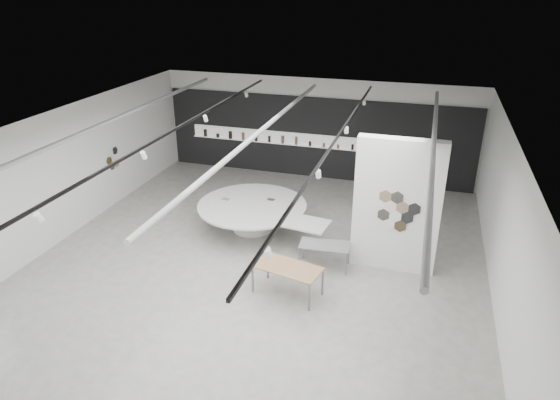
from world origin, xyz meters
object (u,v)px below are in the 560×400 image
(kitchen_counter, at_px, (401,177))
(sample_table_wood, at_px, (287,269))
(partition_column, at_px, (397,206))
(sample_table_stone, at_px, (325,246))
(display_island, at_px, (254,213))

(kitchen_counter, bearing_deg, sample_table_wood, -99.67)
(partition_column, relative_size, sample_table_wood, 2.03)
(kitchen_counter, bearing_deg, partition_column, -81.86)
(sample_table_stone, xyz_separation_m, kitchen_counter, (1.54, 6.03, -0.11))
(display_island, bearing_deg, sample_table_stone, -22.57)
(sample_table_stone, distance_m, kitchen_counter, 6.23)
(sample_table_wood, relative_size, kitchen_counter, 0.96)
(sample_table_wood, bearing_deg, partition_column, 40.92)
(display_island, bearing_deg, kitchen_counter, 56.21)
(partition_column, height_order, kitchen_counter, partition_column)
(display_island, xyz_separation_m, sample_table_stone, (2.52, -1.49, 0.07))
(sample_table_wood, distance_m, kitchen_counter, 7.82)
(sample_table_wood, xyz_separation_m, kitchen_counter, (2.14, 7.52, -0.20))
(sample_table_stone, bearing_deg, partition_column, 16.95)
(sample_table_stone, bearing_deg, display_island, 149.38)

